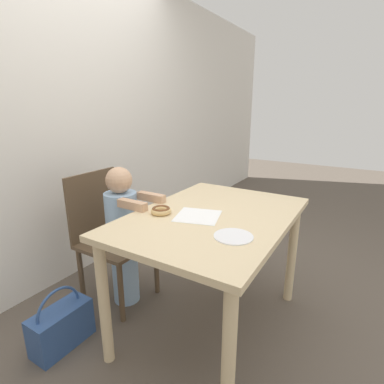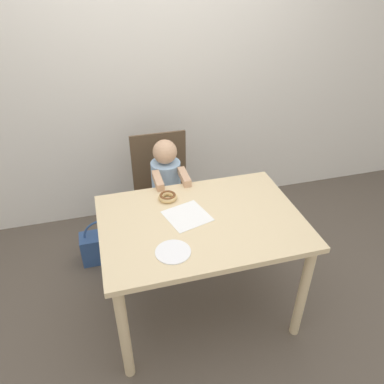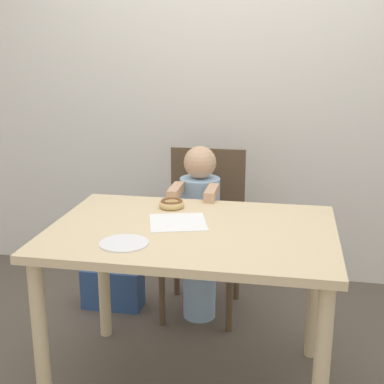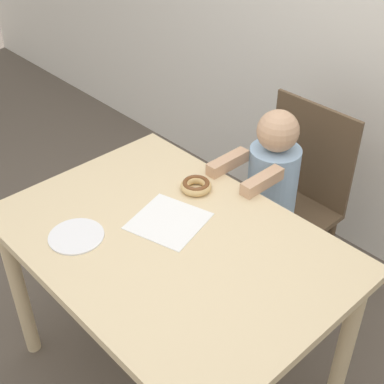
% 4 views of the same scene
% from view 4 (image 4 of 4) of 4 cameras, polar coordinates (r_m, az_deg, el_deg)
% --- Properties ---
extents(ground_plane, '(12.00, 12.00, 0.00)m').
position_cam_4_polar(ground_plane, '(2.39, -1.92, -18.96)').
color(ground_plane, brown).
extents(dining_table, '(1.19, 0.84, 0.76)m').
position_cam_4_polar(dining_table, '(1.89, -2.31, -7.40)').
color(dining_table, beige).
rests_on(dining_table, ground_plane).
extents(chair, '(0.44, 0.45, 0.92)m').
position_cam_4_polar(chair, '(2.49, 10.14, -1.06)').
color(chair, brown).
rests_on(chair, ground_plane).
extents(child_figure, '(0.23, 0.40, 0.98)m').
position_cam_4_polar(child_figure, '(2.39, 8.21, -1.72)').
color(child_figure, '#99BCE0').
rests_on(child_figure, ground_plane).
extents(donut, '(0.12, 0.12, 0.04)m').
position_cam_4_polar(donut, '(2.03, 0.43, 0.73)').
color(donut, '#DBB270').
rests_on(donut, dining_table).
extents(napkin, '(0.29, 0.29, 0.00)m').
position_cam_4_polar(napkin, '(1.89, -2.52, -3.11)').
color(napkin, white).
rests_on(napkin, dining_table).
extents(handbag, '(0.35, 0.16, 0.38)m').
position_cam_4_polar(handbag, '(2.91, 0.08, -2.89)').
color(handbag, '#2D4C84').
rests_on(handbag, ground_plane).
extents(plate, '(0.19, 0.19, 0.01)m').
position_cam_4_polar(plate, '(1.86, -12.24, -4.62)').
color(plate, white).
rests_on(plate, dining_table).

